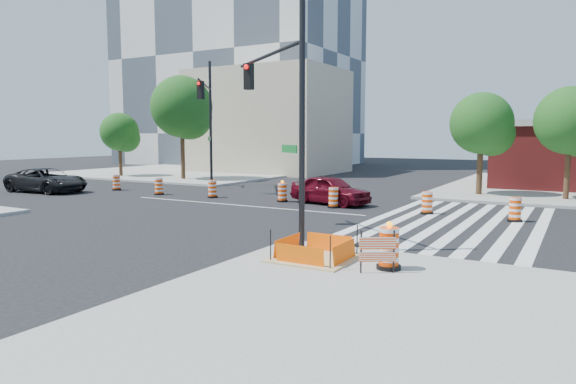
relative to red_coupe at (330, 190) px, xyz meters
name	(u,v)px	position (x,y,z in m)	size (l,w,h in m)	color
ground	(239,205)	(-3.93, -2.77, -0.76)	(120.00, 120.00, 0.00)	black
sidewalk_nw	(196,171)	(-21.93, 15.23, -0.69)	(22.00, 22.00, 0.15)	gray
crosswalk_east	(455,223)	(7.02, -2.77, -0.76)	(6.75, 13.50, 0.01)	silver
lane_centerline	(239,205)	(-3.93, -2.77, -0.76)	(14.00, 0.12, 0.01)	silver
excavation_pit	(315,256)	(5.07, -11.77, -0.54)	(2.20, 2.20, 0.90)	tan
beige_midrise	(268,122)	(-15.93, 19.23, 4.24)	(14.00, 10.00, 10.00)	tan
red_coupe	(330,190)	(0.00, 0.00, 0.00)	(1.80, 4.47, 1.52)	#500613
dark_suv	(47,180)	(-18.29, -3.74, 0.01)	(2.55, 5.53, 1.54)	black
signal_pole_se	(281,95)	(2.69, -9.58, 4.18)	(4.91, 3.83, 8.06)	black
signal_pole_nw	(208,110)	(-10.77, 3.33, 4.55)	(3.66, 5.62, 8.68)	black
pit_drum	(389,249)	(7.23, -11.81, -0.09)	(0.64, 0.64, 1.25)	black
barricade	(377,250)	(7.11, -12.33, -0.01)	(0.81, 0.53, 1.09)	#F84405
tree_north_a	(120,134)	(-23.32, 6.99, 2.98)	(3.32, 3.29, 5.59)	#382314
tree_north_b	(183,110)	(-16.51, 7.32, 4.86)	(4.93, 4.93, 8.37)	#382314
tree_north_c	(482,127)	(6.24, 7.55, 3.35)	(3.65, 3.60, 6.13)	#382314
tree_north_d	(571,124)	(10.79, 7.45, 3.44)	(3.68, 3.68, 6.26)	#382314
median_drum_0	(117,183)	(-15.28, -0.72, -0.28)	(0.60, 0.60, 1.02)	black
median_drum_1	(159,187)	(-10.99, -1.24, -0.28)	(0.60, 0.60, 1.02)	black
median_drum_2	(213,190)	(-7.18, -0.83, -0.28)	(0.60, 0.60, 1.02)	black
median_drum_3	(282,193)	(-2.69, -0.41, -0.27)	(0.60, 0.60, 1.18)	black
median_drum_4	(334,198)	(0.72, -1.15, -0.28)	(0.60, 0.60, 1.02)	black
median_drum_5	(427,204)	(5.34, -0.88, -0.28)	(0.60, 0.60, 1.02)	black
median_drum_6	(515,210)	(9.10, -1.19, -0.28)	(0.60, 0.60, 1.02)	black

